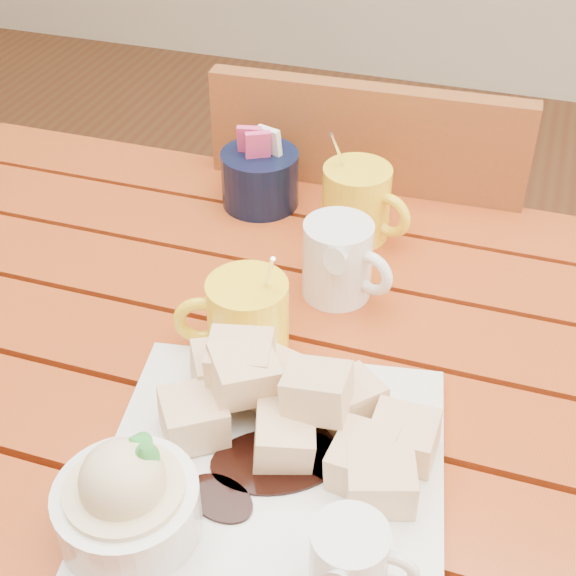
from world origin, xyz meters
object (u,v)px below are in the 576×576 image
(table, at_px, (290,449))
(coffee_mug_left, at_px, (245,319))
(dessert_plate, at_px, (245,466))
(coffee_mug_right, at_px, (358,202))
(chair_far, at_px, (368,284))

(table, bearing_deg, coffee_mug_left, 161.47)
(table, bearing_deg, dessert_plate, -86.76)
(coffee_mug_right, bearing_deg, table, -69.60)
(chair_far, bearing_deg, dessert_plate, 90.59)
(coffee_mug_left, height_order, coffee_mug_right, coffee_mug_right)
(dessert_plate, bearing_deg, coffee_mug_right, 91.30)
(coffee_mug_left, relative_size, coffee_mug_right, 0.98)
(coffee_mug_left, distance_m, coffee_mug_right, 0.25)
(chair_far, bearing_deg, coffee_mug_left, 84.30)
(table, relative_size, dessert_plate, 3.59)
(table, bearing_deg, chair_far, 93.01)
(coffee_mug_left, distance_m, chair_far, 0.56)
(dessert_plate, distance_m, coffee_mug_left, 0.18)
(dessert_plate, xyz_separation_m, chair_far, (-0.03, 0.64, -0.28))
(table, relative_size, coffee_mug_left, 8.85)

